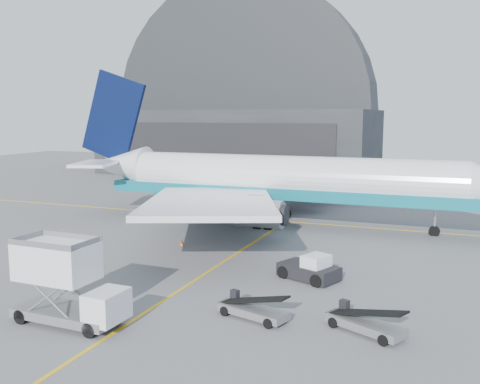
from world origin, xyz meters
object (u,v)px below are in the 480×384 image
at_px(pushback_tug, 310,270).
at_px(belt_loader_a, 252,309).
at_px(airliner, 272,180).
at_px(belt_loader_b, 365,323).
at_px(catering_truck, 66,283).

height_order(pushback_tug, belt_loader_a, pushback_tug).
distance_m(airliner, belt_loader_b, 28.44).
bearing_deg(belt_loader_a, catering_truck, -138.57).
distance_m(pushback_tug, belt_loader_a, 8.10).
bearing_deg(pushback_tug, catering_truck, -107.23).
height_order(catering_truck, belt_loader_b, catering_truck).
relative_size(airliner, belt_loader_a, 10.57).
relative_size(airliner, pushback_tug, 10.28).
bearing_deg(pushback_tug, airliner, 138.60).
distance_m(pushback_tug, belt_loader_b, 9.11).
distance_m(catering_truck, belt_loader_b, 15.87).
bearing_deg(airliner, belt_loader_b, -62.22).
relative_size(catering_truck, belt_loader_a, 1.47).
bearing_deg(belt_loader_a, airliner, 121.60).
xyz_separation_m(airliner, catering_truck, (-1.99, -29.47, -2.34)).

